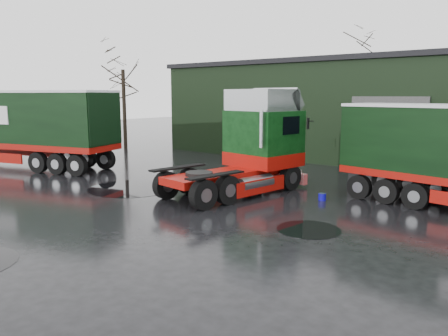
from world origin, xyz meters
The scene contains 9 objects.
ground centered at (0.00, 0.00, 0.00)m, with size 100.00×100.00×0.00m, color black.
warehouse centered at (2.00, 20.00, 3.16)m, with size 32.40×12.40×6.30m.
hero_tractor centered at (-1.31, 4.50, 2.18)m, with size 2.98×7.03×4.37m, color black, non-canonical shape.
trailer_left centered at (-16.00, 2.53, 2.18)m, with size 2.87×14.04×4.36m, color silver, non-canonical shape.
wash_bucket centered at (2.16, 5.83, 0.14)m, with size 0.29×0.29×0.27m, color #0C079B.
tree_left centered at (-17.00, 12.00, 4.25)m, with size 4.40×4.40×8.50m, color black, non-canonical shape.
tree_back_a centered at (-6.00, 30.00, 4.75)m, with size 4.40×4.40×9.50m, color black, non-canonical shape.
puddle_1 centered at (3.47, 2.09, 0.00)m, with size 1.96×1.96×0.01m, color black.
puddle_2 centered at (-5.49, 2.76, 0.00)m, with size 3.82×3.82×0.01m, color black.
Camera 1 is at (9.29, -9.69, 4.07)m, focal length 35.00 mm.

